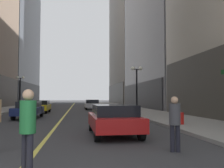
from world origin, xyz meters
The scene contains 16 objects.
ground_plane centered at (0.00, 35.00, 0.00)m, with size 200.00×200.00×0.00m, color #38383A.
sidewalk_left centered at (-8.25, 35.00, 0.07)m, with size 4.50×78.00×0.15m, color gray.
sidewalk_right centered at (8.25, 35.00, 0.07)m, with size 4.50×78.00×0.15m, color gray.
lane_centre_stripe centered at (0.00, 35.00, 0.00)m, with size 0.16×70.00×0.01m, color #E5D64C.
building_right_mid centered at (17.73, 34.50, 15.98)m, with size 14.67×24.00×32.07m.
building_right_far centered at (17.86, 60.00, 24.42)m, with size 14.92×26.00×48.98m.
car_red centered at (2.77, 7.23, 0.72)m, with size 2.02×4.33×1.32m.
car_navy centered at (-2.62, 16.76, 0.72)m, with size 1.77×4.51×1.32m.
car_yellow centered at (-2.75, 23.75, 0.72)m, with size 1.77×4.42×1.32m.
car_silver centered at (3.01, 30.51, 0.72)m, with size 1.90×4.60×1.32m.
pedestrian_with_orange_bag centered at (4.16, 3.74, 0.97)m, with size 0.40×0.40×1.67m.
pedestrian_in_green_parka centered at (0.21, 1.99, 1.06)m, with size 0.48×0.48×1.81m.
traffic_light_near_right centered at (5.35, 3.36, 3.74)m, with size 3.43×0.35×5.65m.
street_lamp_left_far centered at (-6.40, 30.45, 3.26)m, with size 1.06×0.36×4.43m.
street_lamp_right_mid centered at (6.40, 18.33, 3.26)m, with size 1.06×0.36×4.43m.
fire_hydrant_right centered at (6.90, 9.72, 0.40)m, with size 0.28×0.28×0.80m, color red.
Camera 1 is at (1.29, -3.53, 1.64)m, focal length 40.03 mm.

